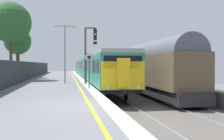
% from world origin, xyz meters
% --- Properties ---
extents(ground, '(17.40, 110.00, 1.21)m').
position_xyz_m(ground, '(2.64, 0.00, -0.61)').
color(ground, slate).
extents(commuter_train_at_platform, '(2.83, 41.00, 3.81)m').
position_xyz_m(commuter_train_at_platform, '(2.10, 24.92, 1.27)').
color(commuter_train_at_platform, '#2D846B').
rests_on(commuter_train_at_platform, ground).
extents(freight_train_adjacent_track, '(2.60, 46.14, 4.57)m').
position_xyz_m(freight_train_adjacent_track, '(6.10, 26.12, 1.50)').
color(freight_train_adjacent_track, '#232326').
rests_on(freight_train_adjacent_track, ground).
extents(signal_gantry, '(1.10, 0.24, 4.92)m').
position_xyz_m(signal_gantry, '(0.63, 12.06, 3.08)').
color(signal_gantry, '#47474C').
rests_on(signal_gantry, ground).
extents(speed_limit_sign, '(0.59, 0.08, 2.47)m').
position_xyz_m(speed_limit_sign, '(0.25, 7.20, 1.59)').
color(speed_limit_sign, '#59595B').
rests_on(speed_limit_sign, ground).
extents(platform_lamp_mid, '(2.00, 0.20, 5.22)m').
position_xyz_m(platform_lamp_mid, '(-1.42, 13.21, 3.11)').
color(platform_lamp_mid, '#93999E').
rests_on(platform_lamp_mid, ground).
extents(background_tree_left, '(3.34, 3.37, 6.26)m').
position_xyz_m(background_tree_left, '(-7.27, 24.00, 4.46)').
color(background_tree_left, '#473323').
rests_on(background_tree_left, ground).
extents(background_tree_centre, '(4.43, 4.43, 8.46)m').
position_xyz_m(background_tree_centre, '(-7.19, 19.08, 6.14)').
color(background_tree_centre, '#473323').
rests_on(background_tree_centre, ground).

